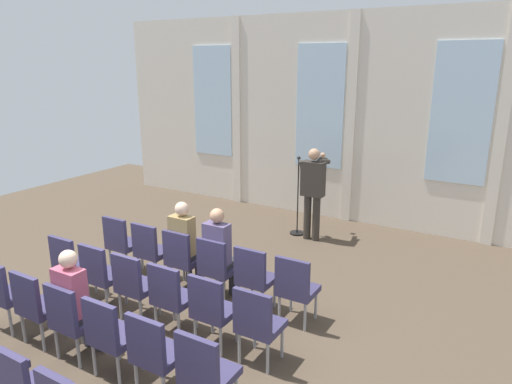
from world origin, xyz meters
TOP-DOWN VIEW (x-y plane):
  - ground_plane at (0.00, 0.00)m, footprint 14.97×14.97m
  - rear_partition at (0.03, 5.75)m, footprint 10.22×0.14m
  - speaker at (0.50, 4.31)m, footprint 0.50×0.69m
  - mic_stand at (0.15, 4.41)m, footprint 0.28×0.28m
  - chair_r0_c0 at (-1.53, 1.45)m, footprint 0.46×0.44m
  - chair_r0_c1 at (-0.92, 1.45)m, footprint 0.46×0.44m
  - chair_r0_c2 at (-0.31, 1.45)m, footprint 0.46×0.44m
  - audience_r0_c2 at (-0.31, 1.53)m, footprint 0.36×0.39m
  - chair_r0_c3 at (0.31, 1.45)m, footprint 0.46×0.44m
  - audience_r0_c3 at (0.31, 1.53)m, footprint 0.36×0.39m
  - chair_r0_c4 at (0.92, 1.45)m, footprint 0.46×0.44m
  - chair_r0_c5 at (1.53, 1.45)m, footprint 0.46×0.44m
  - chair_r1_c0 at (-1.53, 0.49)m, footprint 0.46×0.44m
  - chair_r1_c1 at (-0.92, 0.49)m, footprint 0.46×0.44m
  - chair_r1_c2 at (-0.31, 0.49)m, footprint 0.46×0.44m
  - chair_r1_c3 at (0.31, 0.49)m, footprint 0.46×0.44m
  - chair_r1_c4 at (0.92, 0.49)m, footprint 0.46×0.44m
  - chair_r1_c5 at (1.53, 0.49)m, footprint 0.46×0.44m
  - chair_r2_c0 at (-1.53, -0.48)m, footprint 0.46×0.44m
  - chair_r2_c1 at (-0.92, -0.48)m, footprint 0.46×0.44m
  - chair_r2_c2 at (-0.31, -0.48)m, footprint 0.46×0.44m
  - audience_r2_c2 at (-0.31, -0.40)m, footprint 0.36×0.39m
  - chair_r2_c3 at (0.31, -0.48)m, footprint 0.46×0.44m
  - chair_r2_c4 at (0.92, -0.48)m, footprint 0.46×0.44m
  - chair_r2_c5 at (1.53, -0.48)m, footprint 0.46×0.44m

SIDE VIEW (x-z plane):
  - ground_plane at x=0.00m, z-range 0.00..0.00m
  - mic_stand at x=0.15m, z-range -0.44..1.11m
  - chair_r0_c0 at x=-1.53m, z-range 0.06..1.00m
  - chair_r0_c1 at x=-0.92m, z-range 0.06..1.00m
  - chair_r0_c2 at x=-0.31m, z-range 0.06..1.00m
  - chair_r0_c3 at x=0.31m, z-range 0.06..1.00m
  - chair_r0_c4 at x=0.92m, z-range 0.06..1.00m
  - chair_r0_c5 at x=1.53m, z-range 0.06..1.00m
  - chair_r1_c0 at x=-1.53m, z-range 0.06..1.00m
  - chair_r1_c1 at x=-0.92m, z-range 0.06..1.00m
  - chair_r1_c2 at x=-0.31m, z-range 0.06..1.00m
  - chair_r1_c3 at x=0.31m, z-range 0.06..1.00m
  - chair_r1_c4 at x=0.92m, z-range 0.06..1.00m
  - chair_r1_c5 at x=1.53m, z-range 0.06..1.00m
  - chair_r2_c0 at x=-1.53m, z-range 0.06..1.00m
  - chair_r2_c1 at x=-0.92m, z-range 0.06..1.00m
  - chair_r2_c2 at x=-0.31m, z-range 0.06..1.00m
  - chair_r2_c3 at x=0.31m, z-range 0.06..1.00m
  - chair_r2_c4 at x=0.92m, z-range 0.06..1.00m
  - chair_r2_c5 at x=1.53m, z-range 0.06..1.00m
  - audience_r2_c2 at x=-0.31m, z-range 0.07..1.39m
  - audience_r0_c2 at x=-0.31m, z-range 0.07..1.42m
  - audience_r0_c3 at x=0.31m, z-range 0.07..1.42m
  - speaker at x=0.50m, z-range 0.14..1.89m
  - rear_partition at x=0.03m, z-range 0.02..4.25m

